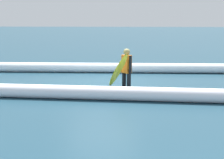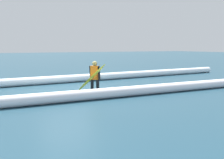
{
  "view_description": "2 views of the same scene",
  "coord_description": "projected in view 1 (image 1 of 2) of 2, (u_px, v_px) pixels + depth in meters",
  "views": [
    {
      "loc": [
        -1.24,
        12.02,
        2.4
      ],
      "look_at": [
        -0.63,
        3.17,
        0.74
      ],
      "focal_mm": 53.33,
      "sensor_mm": 36.0,
      "label": 1
    },
    {
      "loc": [
        3.79,
        11.35,
        2.02
      ],
      "look_at": [
        -0.77,
        2.93,
        0.79
      ],
      "focal_mm": 41.37,
      "sensor_mm": 36.0,
      "label": 2
    }
  ],
  "objects": [
    {
      "name": "ground_plane",
      "position": [
        101.0,
        83.0,
        12.32
      ],
      "size": [
        149.91,
        149.91,
        0.0
      ],
      "primitive_type": "plane",
      "color": "#1B3B4B"
    },
    {
      "name": "surfer",
      "position": [
        127.0,
        67.0,
        11.17
      ],
      "size": [
        0.36,
        0.51,
        1.38
      ],
      "rotation": [
        0.0,
        0.0,
        5.35
      ],
      "color": "black",
      "rests_on": "ground_plane"
    },
    {
      "name": "surfboard",
      "position": [
        118.0,
        71.0,
        11.0
      ],
      "size": [
        0.87,
        1.61,
        1.32
      ],
      "color": "yellow",
      "rests_on": "ground_plane"
    },
    {
      "name": "wave_crest_midground",
      "position": [
        160.0,
        94.0,
        9.61
      ],
      "size": [
        25.21,
        1.55,
        0.41
      ],
      "primitive_type": "cylinder",
      "rotation": [
        0.0,
        1.57,
        -0.04
      ],
      "color": "white",
      "rests_on": "ground_plane"
    },
    {
      "name": "wave_crest_foreground",
      "position": [
        142.0,
        68.0,
        14.58
      ],
      "size": [
        21.66,
        0.95,
        0.43
      ],
      "primitive_type": "cylinder",
      "rotation": [
        0.0,
        1.57,
        0.02
      ],
      "color": "white",
      "rests_on": "ground_plane"
    }
  ]
}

